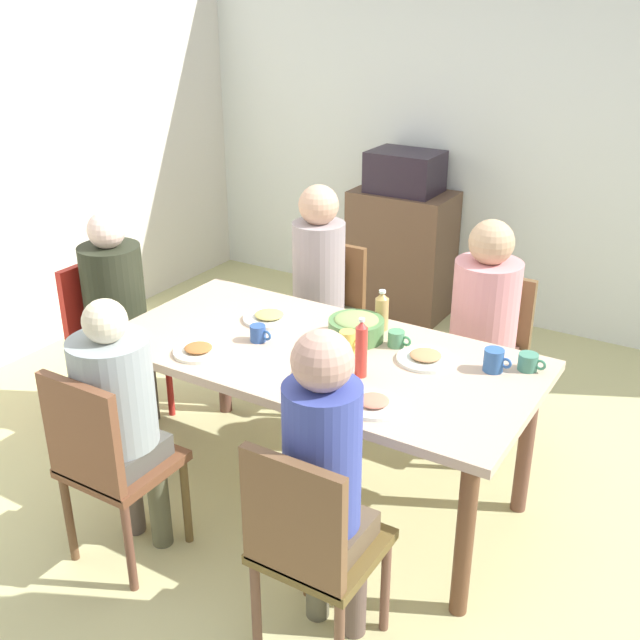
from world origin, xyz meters
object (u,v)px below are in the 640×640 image
person_0 (318,277)px  chair_2 (108,334)px  plate_3 (198,350)px  bowl_0 (356,327)px  chair_1 (106,459)px  plate_1 (269,317)px  chair_4 (310,543)px  plate_2 (425,358)px  chair_0 (326,313)px  bottle_1 (382,311)px  person_2 (116,301)px  cup_4 (348,342)px  dining_table (320,367)px  cup_1 (258,333)px  microwave (405,172)px  person_4 (324,472)px  plate_4 (373,403)px  cup_0 (397,339)px  person_1 (118,407)px  chair_3 (486,352)px  plate_0 (326,378)px  side_cabinet (401,253)px  bottle_0 (361,349)px  cup_2 (529,362)px  cup_3 (494,360)px  person_3 (484,316)px

person_0 → chair_2: (-0.86, -0.76, -0.25)m
plate_3 → bowl_0: size_ratio=0.87×
chair_1 → plate_1: (0.09, 1.01, 0.25)m
chair_4 → plate_2: bearing=92.4°
chair_0 → bottle_1: (0.60, -0.50, 0.33)m
person_2 → cup_4: size_ratio=11.05×
dining_table → cup_1: bearing=-168.8°
microwave → plate_2: bearing=-62.0°
chair_2 → person_4: (1.81, -0.76, 0.23)m
plate_4 → cup_0: 0.54m
person_0 → person_1: (0.00, -1.51, -0.05)m
chair_2 → chair_3: (1.81, 0.85, 0.00)m
person_1 → chair_4: size_ratio=1.29×
plate_0 → plate_4: size_ratio=1.09×
person_2 → person_0: bearing=44.7°
chair_3 → plate_1: size_ratio=3.53×
side_cabinet → cup_0: bearing=-65.1°
bottle_0 → microwave: 2.46m
microwave → cup_0: bearing=-65.1°
plate_0 → plate_2: bearing=53.9°
microwave → chair_0: bearing=-82.9°
person_2 → plate_4: size_ratio=5.33×
person_0 → cup_0: size_ratio=11.49×
bowl_0 → cup_2: bowl_0 is taller
person_2 → microwave: size_ratio=2.50×
person_0 → cup_1: 0.84m
chair_4 → cup_4: 1.02m
person_1 → cup_4: person_1 is taller
person_1 → bottle_0: 1.00m
bowl_0 → cup_3: 0.64m
person_1 → chair_3: 1.88m
chair_4 → cup_2: (0.36, 1.15, 0.28)m
side_cabinet → person_2: bearing=-105.5°
cup_4 → plate_4: bearing=-48.7°
chair_4 → plate_1: 1.35m
chair_1 → plate_0: bearing=44.6°
plate_2 → bowl_0: bowl_0 is taller
chair_0 → plate_2: size_ratio=3.63×
person_3 → cup_1: bearing=-133.2°
chair_0 → bowl_0: bearing=-49.9°
plate_1 → person_4: bearing=-46.9°
chair_1 → bottle_1: size_ratio=4.61×
person_0 → bowl_0: 0.79m
plate_0 → microwave: (-0.80, 2.39, 0.27)m
cup_0 → chair_3: bearing=71.5°
person_0 → person_3: bearing=0.1°
cup_1 → side_cabinet: (-0.35, 2.23, -0.34)m
chair_2 → chair_3: same height
person_1 → plate_1: 0.93m
plate_2 → cup_4: bearing=-162.6°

